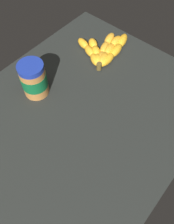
{
  "coord_description": "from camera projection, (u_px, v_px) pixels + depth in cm",
  "views": [
    {
      "loc": [
        -33.57,
        -29.86,
        66.49
      ],
      "look_at": [
        -3.7,
        -4.4,
        5.94
      ],
      "focal_mm": 37.14,
      "sensor_mm": 36.0,
      "label": 1
    }
  ],
  "objects": [
    {
      "name": "ground_plane",
      "position": [
        84.0,
        111.0,
        0.82
      ],
      "size": [
        84.49,
        71.49,
        4.64
      ],
      "primitive_type": "cube",
      "color": "black"
    },
    {
      "name": "banana_bunch",
      "position": [
        104.0,
        50.0,
        0.93
      ],
      "size": [
        23.33,
        18.65,
        3.63
      ],
      "color": "gold",
      "rests_on": "ground_plane"
    },
    {
      "name": "peanut_butter_jar",
      "position": [
        34.0,
        79.0,
        0.79
      ],
      "size": [
        8.94,
        8.94,
        13.17
      ],
      "color": "#B27238",
      "rests_on": "ground_plane"
    }
  ]
}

